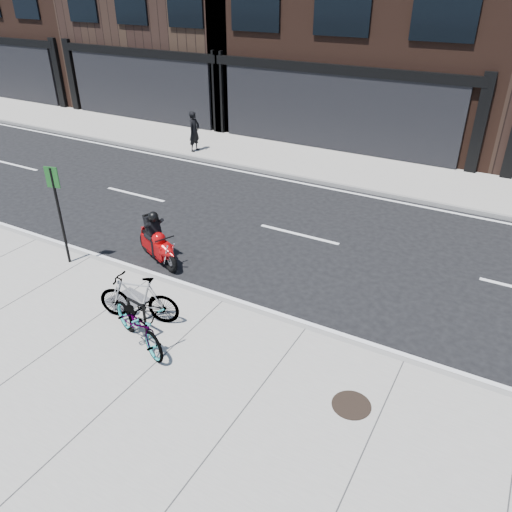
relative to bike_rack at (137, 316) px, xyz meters
The scene contains 11 objects.
ground 3.93m from the bike_rack, 78.42° to the left, with size 120.00×120.00×0.00m, color black.
sidewalk_near 1.53m from the bike_rack, 56.86° to the right, with size 60.00×6.00×0.13m, color gray.
sidewalk_far 11.60m from the bike_rack, 86.14° to the left, with size 60.00×3.50×0.13m, color gray.
bike_rack is the anchor object (origin of this frame).
bicycle_front 0.24m from the bike_rack, 44.05° to the right, with size 0.64×1.83×0.96m, color gray.
bicycle_rear 0.56m from the bike_rack, 128.43° to the left, with size 0.49×1.74×1.04m, color gray.
motorcycle 3.12m from the bike_rack, 121.67° to the left, with size 1.74×0.98×1.38m.
pedestrian 11.96m from the bike_rack, 120.06° to the left, with size 0.58×0.38×1.59m, color black.
manhole_cover 4.34m from the bike_rack, ahead, with size 0.66×0.66×0.01m, color black.
utility_grate 1.42m from the bike_rack, 143.07° to the left, with size 0.75×0.75×0.01m, color #454648.
sign_post 3.89m from the bike_rack, 158.04° to the left, with size 0.33×0.10×2.48m.
Camera 1 is at (5.07, -9.53, 6.39)m, focal length 35.00 mm.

